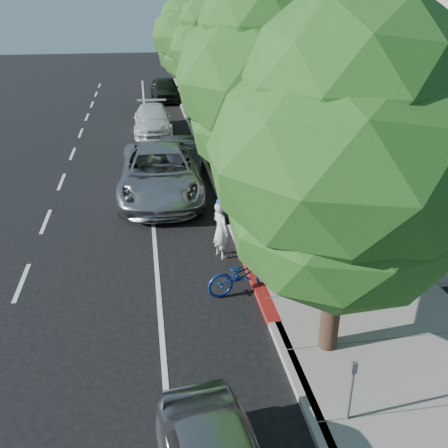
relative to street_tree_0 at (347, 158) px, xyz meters
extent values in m
plane|color=black|center=(-0.90, 2.00, -4.34)|extent=(120.00, 120.00, 0.00)
cube|color=gray|center=(1.40, 10.00, -4.26)|extent=(4.60, 56.00, 0.15)
cube|color=#9E998E|center=(-0.90, 10.00, -4.26)|extent=(0.30, 56.00, 0.15)
cube|color=maroon|center=(-0.90, 3.00, -4.26)|extent=(0.32, 4.00, 0.15)
cube|color=#B8A38E|center=(8.70, 20.00, -0.84)|extent=(10.00, 36.00, 7.00)
cylinder|color=black|center=(0.00, 0.00, -3.08)|extent=(0.40, 0.40, 2.51)
ellipsoid|color=#1F4615|center=(0.00, 0.00, -1.11)|extent=(4.41, 4.41, 3.53)
ellipsoid|color=#1F4615|center=(0.00, 0.00, 0.11)|extent=(5.19, 5.19, 4.15)
ellipsoid|color=#1F4615|center=(0.00, 0.00, 1.40)|extent=(3.89, 3.89, 3.11)
cylinder|color=black|center=(0.00, 6.00, -2.95)|extent=(0.40, 0.40, 2.77)
ellipsoid|color=#1F4615|center=(0.00, 6.00, -0.78)|extent=(4.61, 4.61, 3.69)
ellipsoid|color=#1F4615|center=(0.00, 6.00, 0.56)|extent=(5.43, 5.43, 4.34)
ellipsoid|color=#1F4615|center=(0.00, 6.00, 1.98)|extent=(4.07, 4.07, 3.26)
cylinder|color=black|center=(0.00, 12.00, -3.17)|extent=(0.40, 0.40, 2.33)
ellipsoid|color=#1F4615|center=(0.00, 12.00, -1.35)|extent=(3.50, 3.50, 2.80)
ellipsoid|color=#1F4615|center=(0.00, 12.00, -0.22)|extent=(4.12, 4.12, 3.30)
ellipsoid|color=#1F4615|center=(0.00, 12.00, 0.98)|extent=(3.09, 3.09, 2.47)
cylinder|color=black|center=(0.00, 18.00, -3.05)|extent=(0.40, 0.40, 2.57)
ellipsoid|color=#1F4615|center=(0.00, 18.00, -1.03)|extent=(3.64, 3.64, 2.91)
ellipsoid|color=#1F4615|center=(0.00, 18.00, 0.21)|extent=(4.28, 4.28, 3.42)
ellipsoid|color=#1F4615|center=(0.00, 18.00, 1.53)|extent=(3.21, 3.21, 2.57)
cylinder|color=black|center=(0.00, 24.00, -2.99)|extent=(0.40, 0.40, 2.69)
ellipsoid|color=#1F4615|center=(0.00, 24.00, -0.88)|extent=(4.42, 4.42, 3.53)
ellipsoid|color=#1F4615|center=(0.00, 24.00, 0.43)|extent=(5.20, 5.20, 4.16)
ellipsoid|color=#1F4615|center=(0.00, 24.00, 1.81)|extent=(3.90, 3.90, 3.12)
cylinder|color=black|center=(0.00, 30.00, -3.13)|extent=(0.40, 0.40, 2.40)
ellipsoid|color=#1F4615|center=(0.00, 30.00, -1.24)|extent=(4.63, 4.63, 3.71)
ellipsoid|color=#1F4615|center=(0.00, 30.00, -0.08)|extent=(5.45, 5.45, 4.36)
ellipsoid|color=#1F4615|center=(0.00, 30.00, 1.16)|extent=(4.09, 4.09, 3.27)
imported|color=white|center=(-1.60, 4.62, -3.48)|extent=(0.64, 0.74, 1.71)
imported|color=navy|center=(-1.30, 2.63, -3.81)|extent=(2.13, 1.16, 1.06)
imported|color=#ADADB2|center=(-3.10, 9.84, -3.43)|extent=(3.22, 6.61, 1.81)
imported|color=black|center=(-2.12, 11.95, -3.58)|extent=(2.19, 4.78, 1.52)
imported|color=silver|center=(-3.10, 19.53, -3.62)|extent=(2.09, 4.99, 1.44)
imported|color=black|center=(-1.93, 28.67, -3.53)|extent=(2.14, 4.80, 1.60)
imported|color=black|center=(2.54, 13.33, -3.27)|extent=(0.90, 0.71, 1.83)
camera|label=1|loc=(-3.57, -8.18, 2.69)|focal=40.00mm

